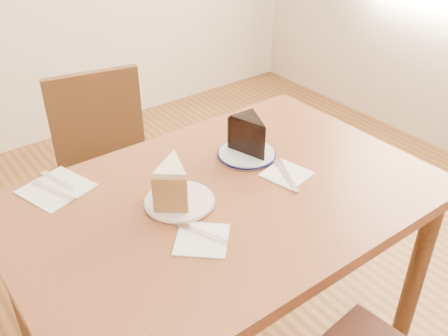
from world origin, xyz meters
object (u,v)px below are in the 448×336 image
table (224,221)px  chair_far (111,176)px  plate_navy (247,154)px  chocolate_cake (253,138)px  plate_cream (180,201)px  carrot_cake (173,181)px

table → chair_far: 0.69m
table → plate_navy: 0.24m
plate_navy → chocolate_cake: bearing=-42.7°
plate_navy → chocolate_cake: chocolate_cake is taller
table → plate_cream: size_ratio=6.45×
plate_cream → chocolate_cake: 0.33m
plate_navy → carrot_cake: size_ratio=1.43×
table → chair_far: bearing=94.8°
chair_far → plate_cream: (-0.07, -0.63, 0.27)m
chocolate_cake → plate_navy: bearing=-39.6°
plate_cream → chair_far: bearing=83.8°
chair_far → carrot_cake: bearing=95.0°
chair_far → carrot_cake: (-0.07, -0.61, 0.33)m
plate_navy → plate_cream: bearing=-164.7°
plate_cream → table: bearing=-17.5°
chair_far → chocolate_cake: 0.69m
carrot_cake → chocolate_cake: bearing=47.8°
chair_far → chocolate_cake: size_ratio=6.91×
carrot_cake → chair_far: bearing=121.7°
chair_far → carrot_cake: same height
chair_far → plate_navy: (0.24, -0.54, 0.27)m
chair_far → chocolate_cake: (0.25, -0.56, 0.33)m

